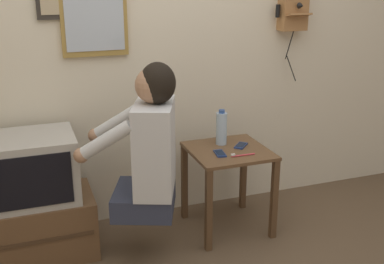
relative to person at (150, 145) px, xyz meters
name	(u,v)px	position (x,y,z in m)	size (l,w,h in m)	color
wall_back	(165,39)	(0.28, 0.58, 0.54)	(6.80, 0.05, 2.55)	beige
side_table	(228,166)	(0.58, 0.16, -0.28)	(0.52, 0.52, 0.58)	brown
person	(150,145)	(0.00, 0.00, 0.00)	(0.65, 0.58, 0.92)	#2D3347
tv_stand	(43,226)	(-0.65, 0.25, -0.55)	(0.64, 0.45, 0.38)	brown
television	(31,168)	(-0.67, 0.27, -0.15)	(0.53, 0.46, 0.40)	#ADA89E
wall_phone_antique	(293,7)	(1.22, 0.50, 0.73)	(0.24, 0.19, 0.74)	#9E6B3D
cell_phone_held	(220,153)	(0.49, 0.10, -0.15)	(0.08, 0.13, 0.01)	navy
cell_phone_spare	(241,145)	(0.69, 0.19, -0.15)	(0.13, 0.13, 0.01)	navy
water_bottle	(221,128)	(0.58, 0.28, -0.04)	(0.07, 0.07, 0.24)	#ADC6DB
toothbrush	(241,155)	(0.61, 0.02, -0.15)	(0.17, 0.02, 0.02)	#D83F4C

